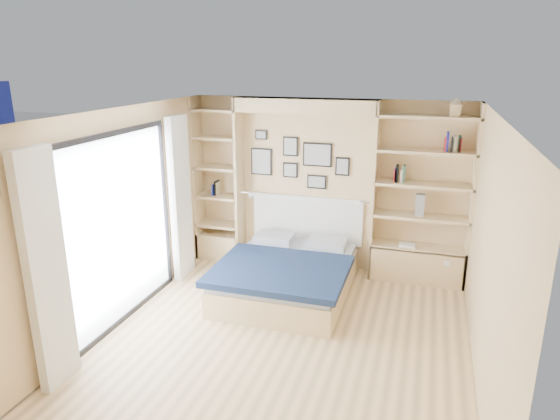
% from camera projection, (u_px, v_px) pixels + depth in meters
% --- Properties ---
extents(ground, '(4.50, 4.50, 0.00)m').
position_uv_depth(ground, '(283.00, 341.00, 5.56)').
color(ground, '#E3BB82').
rests_on(ground, ground).
extents(room_shell, '(4.50, 4.50, 4.50)m').
position_uv_depth(room_shell, '(288.00, 208.00, 6.75)').
color(room_shell, tan).
rests_on(room_shell, ground).
extents(bed, '(1.67, 2.10, 1.07)m').
position_uv_depth(bed, '(288.00, 274.00, 6.64)').
color(bed, tan).
rests_on(bed, ground).
extents(photo_gallery, '(1.48, 0.02, 0.82)m').
position_uv_depth(photo_gallery, '(297.00, 160.00, 7.26)').
color(photo_gallery, black).
rests_on(photo_gallery, ground).
extents(reading_lamps, '(1.92, 0.12, 0.15)m').
position_uv_depth(reading_lamps, '(303.00, 198.00, 7.16)').
color(reading_lamps, silver).
rests_on(reading_lamps, ground).
extents(shelf_decor, '(3.50, 0.23, 2.03)m').
position_uv_depth(shelf_decor, '(405.00, 162.00, 6.67)').
color(shelf_decor, '#A51E1E').
rests_on(shelf_decor, ground).
extents(deck, '(3.20, 4.00, 0.05)m').
position_uv_depth(deck, '(21.00, 298.00, 6.56)').
color(deck, brown).
rests_on(deck, ground).
extents(deck_chair, '(0.57, 0.88, 0.85)m').
position_uv_depth(deck_chair, '(74.00, 271.00, 6.41)').
color(deck_chair, tan).
rests_on(deck_chair, ground).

